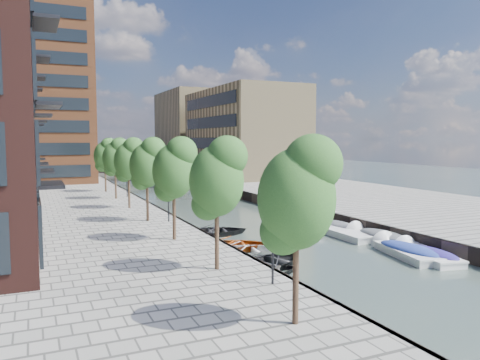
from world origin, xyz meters
TOP-DOWN VIEW (x-y plane):
  - water at (0.00, 40.00)m, footprint 300.00×300.00m
  - quay_right at (16.00, 40.00)m, footprint 20.00×140.00m
  - quay_wall_left at (-6.10, 40.00)m, footprint 0.25×140.00m
  - quay_wall_right at (6.10, 40.00)m, footprint 0.25×140.00m
  - far_closure at (0.00, 100.00)m, footprint 80.00×40.00m
  - tower at (-17.00, 65.00)m, footprint 18.00×18.00m
  - tan_block_near at (16.00, 62.00)m, footprint 12.00×25.00m
  - tan_block_far at (16.00, 88.00)m, footprint 12.00×20.00m
  - bridge at (0.00, 72.00)m, footprint 13.00×6.00m
  - tree_0 at (-8.50, 4.00)m, footprint 2.50×2.50m
  - tree_1 at (-8.50, 11.00)m, footprint 2.50×2.50m
  - tree_2 at (-8.50, 18.00)m, footprint 2.50×2.50m
  - tree_3 at (-8.50, 25.00)m, footprint 2.50×2.50m
  - tree_4 at (-8.50, 32.00)m, footprint 2.50×2.50m
  - tree_5 at (-8.50, 39.00)m, footprint 2.50×2.50m
  - tree_6 at (-8.50, 46.00)m, footprint 2.50×2.50m
  - lamp_0 at (-7.20, 8.00)m, footprint 0.24×0.24m
  - lamp_1 at (-7.20, 24.00)m, footprint 0.24×0.24m
  - lamp_2 at (-7.20, 40.00)m, footprint 0.24×0.24m
  - sloop_0 at (-5.40, 12.27)m, footprint 4.22×3.14m
  - sloop_1 at (-4.53, 13.40)m, footprint 5.98×5.14m
  - sloop_2 at (-4.86, 17.93)m, footprint 5.74×4.68m
  - sloop_3 at (-4.76, 16.39)m, footprint 5.27×4.04m
  - sloop_4 at (-4.15, 22.73)m, footprint 5.43×4.32m
  - motorboat_0 at (4.21, 12.55)m, footprint 2.94×5.74m
  - motorboat_1 at (5.38, 16.23)m, footprint 2.10×5.58m
  - motorboat_2 at (4.23, 19.02)m, footprint 1.97×5.59m
  - motorboat_3 at (4.80, 11.53)m, footprint 2.70×5.17m
  - motorboat_4 at (5.15, 20.69)m, footprint 2.42×5.20m
  - car at (11.48, 61.70)m, footprint 3.24×4.66m

SIDE VIEW (x-z plane):
  - water at x=0.00m, z-range 0.00..0.00m
  - sloop_0 at x=-5.40m, z-range -0.42..0.42m
  - sloop_1 at x=-4.53m, z-range -0.52..0.52m
  - sloop_2 at x=-4.86m, z-range -0.52..0.52m
  - sloop_3 at x=-4.76m, z-range -0.51..0.51m
  - sloop_4 at x=-4.15m, z-range -0.51..0.51m
  - motorboat_2 at x=4.23m, z-range -0.82..1.04m
  - motorboat_3 at x=4.80m, z-range -0.62..1.02m
  - motorboat_4 at x=5.15m, z-range -0.63..1.04m
  - motorboat_0 at x=4.21m, z-range -0.69..1.13m
  - motorboat_1 at x=5.38m, z-range -0.70..1.14m
  - quay_right at x=16.00m, z-range 0.00..1.00m
  - quay_wall_left at x=-6.10m, z-range 0.00..1.00m
  - quay_wall_right at x=6.10m, z-range 0.00..1.00m
  - far_closure at x=0.00m, z-range 0.00..1.00m
  - bridge at x=0.00m, z-range 0.74..2.04m
  - car at x=11.48m, z-range 1.00..2.47m
  - lamp_0 at x=-7.20m, z-range 1.45..5.57m
  - lamp_1 at x=-7.20m, z-range 1.45..5.57m
  - lamp_2 at x=-7.20m, z-range 1.45..5.57m
  - tree_0 at x=-8.50m, z-range 2.33..8.28m
  - tree_1 at x=-8.50m, z-range 2.33..8.28m
  - tree_2 at x=-8.50m, z-range 2.33..8.28m
  - tree_3 at x=-8.50m, z-range 2.33..8.28m
  - tree_4 at x=-8.50m, z-range 2.33..8.28m
  - tree_5 at x=-8.50m, z-range 2.33..8.28m
  - tree_6 at x=-8.50m, z-range 2.33..8.28m
  - tan_block_near at x=16.00m, z-range 1.00..15.00m
  - tan_block_far at x=16.00m, z-range 1.00..17.00m
  - tower at x=-17.00m, z-range 1.00..31.00m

